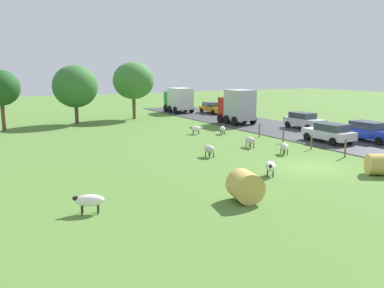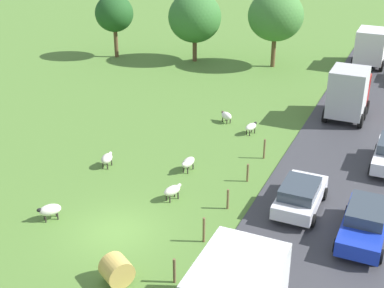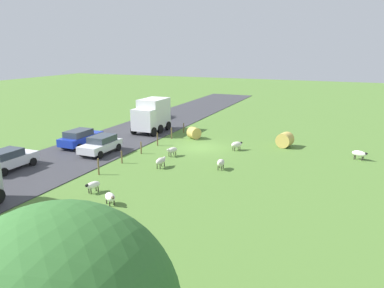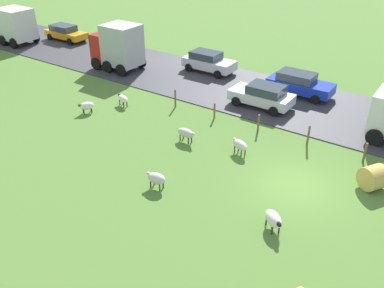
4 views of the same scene
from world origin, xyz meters
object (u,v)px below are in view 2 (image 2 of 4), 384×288
Objects in this scene: sheep_0 at (188,162)px; car_3 at (300,195)px; sheep_5 at (226,116)px; truck_2 at (371,46)px; sheep_4 at (172,190)px; car_2 at (365,222)px; sheep_3 at (251,127)px; tree_1 at (114,14)px; truck_1 at (348,93)px; sheep_6 at (107,158)px; tree_0 at (276,16)px; hay_bale_1 at (117,270)px; sheep_2 at (50,210)px; tree_2 at (195,17)px.

sheep_0 is 0.30× the size of car_3.
sheep_5 is 19.11m from truck_2.
car_2 is at bearing 2.61° from sheep_4.
tree_1 is at bearing 145.52° from sheep_3.
sheep_0 is at bearing -104.40° from sheep_3.
truck_1 is 0.90× the size of truck_2.
truck_1 is at bearing 48.83° from sheep_6.
sheep_4 is at bearing -52.76° from tree_1.
tree_0 is at bearing 93.16° from sheep_5.
sheep_6 is at bearing -60.18° from tree_1.
hay_bale_1 is 35.55m from truck_2.
sheep_5 is at bearing 96.08° from hay_bale_1.
truck_2 reaches higher than sheep_3.
sheep_6 is 11.25m from car_3.
sheep_6 is 23.39m from tree_0.
tree_2 is (-4.38, 27.36, 3.54)m from sheep_2.
tree_0 is 26.93m from car_2.
sheep_0 is 1.06× the size of hay_bale_1.
sheep_6 is (-4.48, -1.42, -0.01)m from sheep_0.
sheep_4 reaches higher than sheep_3.
tree_0 is at bearing 10.30° from tree_2.
hay_bale_1 is (1.33, -9.93, 0.05)m from sheep_0.
sheep_3 is at bearing 67.37° from sheep_2.
car_3 is (10.81, 5.77, 0.33)m from sheep_2.
truck_1 is 14.67m from car_2.
tree_1 is 1.28× the size of car_2.
tree_1 is at bearing 121.22° from hay_bale_1.
sheep_2 reaches higher than sheep_4.
sheep_4 is 0.20× the size of tree_1.
sheep_6 is 0.26× the size of car_3.
car_2 is (11.34, -24.14, -3.67)m from tree_0.
tree_0 reaches higher than car_2.
tree_2 is (-9.76, 30.03, 3.48)m from hay_bale_1.
hay_bale_1 is at bearing -83.92° from sheep_5.
sheep_2 reaches higher than sheep_6.
tree_0 reaches higher than sheep_4.
tree_1 is 1.49× the size of truck_1.
sheep_2 is 29.06m from tree_0.
tree_1 is (-16.36, 21.52, 3.57)m from sheep_4.
car_3 reaches higher than sheep_5.
car_3 is at bearing -12.42° from sheep_0.
tree_1 is (-11.76, 25.59, 3.58)m from sheep_2.
hay_bale_1 is 0.26× the size of car_2.
hay_bale_1 reaches higher than sheep_5.
tree_0 is 7.26m from tree_2.
tree_2 reaches higher than truck_1.
truck_2 is at bearing 67.33° from sheep_6.
tree_2 is (7.38, 1.76, -0.04)m from tree_1.
sheep_5 is at bearing 128.96° from car_3.
truck_2 reaches higher than hay_bale_1.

